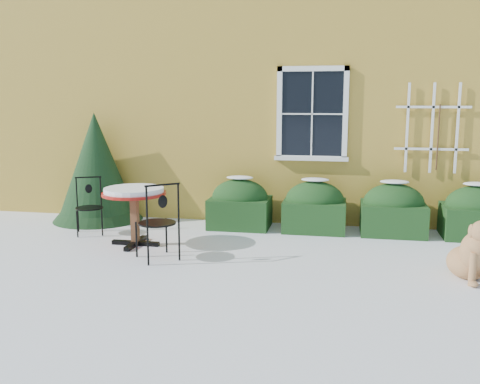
% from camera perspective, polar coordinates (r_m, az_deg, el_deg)
% --- Properties ---
extents(ground, '(80.00, 80.00, 0.00)m').
position_cam_1_polar(ground, '(6.99, -1.56, -8.66)').
color(ground, white).
rests_on(ground, ground).
extents(house, '(12.40, 8.40, 6.40)m').
position_cam_1_polar(house, '(13.59, 4.93, 13.97)').
color(house, gold).
rests_on(house, ground).
extents(hedge_row, '(4.95, 0.80, 0.91)m').
position_cam_1_polar(hedge_row, '(9.21, 11.99, -1.78)').
color(hedge_row, black).
rests_on(hedge_row, ground).
extents(evergreen_shrub, '(1.65, 1.65, 2.00)m').
position_cam_1_polar(evergreen_shrub, '(10.26, -15.04, 1.54)').
color(evergreen_shrub, black).
rests_on(evergreen_shrub, ground).
extents(bistro_table, '(0.97, 0.97, 0.90)m').
position_cam_1_polar(bistro_table, '(8.29, -11.23, -0.57)').
color(bistro_table, black).
rests_on(bistro_table, ground).
extents(patio_chair_near, '(0.69, 0.69, 1.10)m').
position_cam_1_polar(patio_chair_near, '(7.52, -8.71, -3.10)').
color(patio_chair_near, black).
rests_on(patio_chair_near, ground).
extents(patio_chair_far, '(0.56, 0.55, 0.94)m').
position_cam_1_polar(patio_chair_far, '(9.28, -15.79, -1.41)').
color(patio_chair_far, black).
rests_on(patio_chair_far, ground).
extents(dog, '(0.63, 0.92, 0.82)m').
position_cam_1_polar(dog, '(7.24, 23.65, -6.14)').
color(dog, tan).
rests_on(dog, ground).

